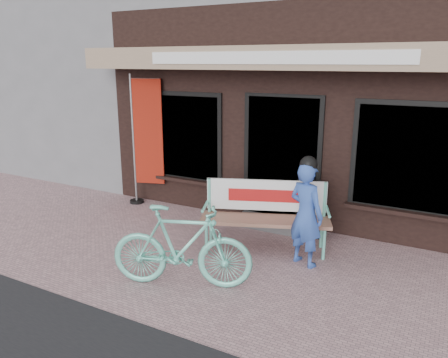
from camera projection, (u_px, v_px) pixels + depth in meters
The scene contains 8 objects.
ground at pixel (225, 270), 5.82m from camera, with size 70.00×70.00×0.00m, color #B3888D.
storefront at pixel (335, 47), 9.26m from camera, with size 7.00×6.77×6.00m.
neighbor_left_near at pixel (68, 45), 13.56m from camera, with size 10.00×7.00×6.40m, color slate.
bench at pixel (266, 210), 6.39m from camera, with size 1.91×1.11×1.01m.
person at pixel (306, 212), 5.84m from camera, with size 0.61×0.51×1.52m.
bicycle at pixel (182, 247), 5.31m from camera, with size 0.49×1.74×1.04m, color #6ED7BF.
nobori_red at pixel (146, 139), 8.24m from camera, with size 0.73×0.36×2.48m.
menu_stand at pixel (311, 209), 6.80m from camera, with size 0.47×0.13×0.94m.
Camera 1 is at (2.50, -4.67, 2.70)m, focal length 35.00 mm.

